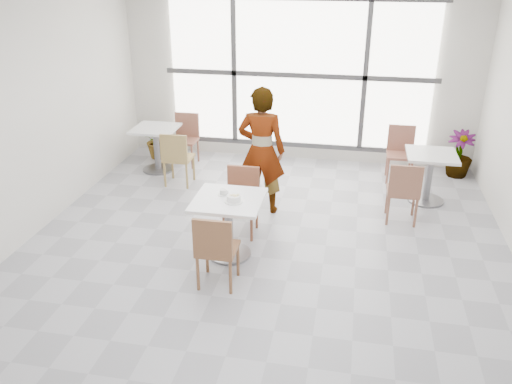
% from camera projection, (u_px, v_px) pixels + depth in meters
% --- Properties ---
extents(floor, '(7.00, 7.00, 0.00)m').
position_uv_depth(floor, '(261.00, 257.00, 6.32)').
color(floor, '#9E9EA5').
rests_on(floor, ground).
extents(wall_back, '(6.00, 0.00, 6.00)m').
position_uv_depth(wall_back, '(299.00, 74.00, 8.84)').
color(wall_back, silver).
rests_on(wall_back, ground).
extents(wall_front, '(6.00, 0.00, 6.00)m').
position_uv_depth(wall_front, '(132.00, 362.00, 2.57)').
color(wall_front, silver).
rests_on(wall_front, ground).
extents(wall_left, '(0.00, 7.00, 7.00)m').
position_uv_depth(wall_left, '(13.00, 124.00, 6.22)').
color(wall_left, silver).
rests_on(wall_left, ground).
extents(window, '(4.60, 0.07, 2.52)m').
position_uv_depth(window, '(298.00, 75.00, 8.78)').
color(window, white).
rests_on(window, ground).
extents(main_table, '(0.80, 0.80, 0.75)m').
position_uv_depth(main_table, '(229.00, 216.00, 6.17)').
color(main_table, white).
rests_on(main_table, ground).
extents(chair_near, '(0.42, 0.42, 0.87)m').
position_uv_depth(chair_near, '(216.00, 247.00, 5.56)').
color(chair_near, brown).
rests_on(chair_near, ground).
extents(chair_far, '(0.42, 0.42, 0.87)m').
position_uv_depth(chair_far, '(242.00, 196.00, 6.75)').
color(chair_far, brown).
rests_on(chair_far, ground).
extents(oatmeal_bowl, '(0.21, 0.21, 0.10)m').
position_uv_depth(oatmeal_bowl, '(234.00, 198.00, 5.98)').
color(oatmeal_bowl, white).
rests_on(oatmeal_bowl, main_table).
extents(coffee_cup, '(0.16, 0.13, 0.07)m').
position_uv_depth(coffee_cup, '(223.00, 193.00, 6.16)').
color(coffee_cup, silver).
rests_on(coffee_cup, main_table).
extents(person, '(0.65, 0.43, 1.78)m').
position_uv_depth(person, '(262.00, 151.00, 7.15)').
color(person, black).
rests_on(person, ground).
extents(bg_table_left, '(0.70, 0.70, 0.75)m').
position_uv_depth(bg_table_left, '(156.00, 143.00, 8.71)').
color(bg_table_left, silver).
rests_on(bg_table_left, ground).
extents(bg_table_right, '(0.70, 0.70, 0.75)m').
position_uv_depth(bg_table_right, '(430.00, 171.00, 7.58)').
color(bg_table_right, silver).
rests_on(bg_table_right, ground).
extents(bg_chair_left_near, '(0.42, 0.42, 0.87)m').
position_uv_depth(bg_chair_left_near, '(177.00, 156.00, 8.11)').
color(bg_chair_left_near, '#A2854A').
rests_on(bg_chair_left_near, ground).
extents(bg_chair_left_far, '(0.42, 0.42, 0.87)m').
position_uv_depth(bg_chair_left_far, '(186.00, 135.00, 9.03)').
color(bg_chair_left_far, '#8C5543').
rests_on(bg_chair_left_far, ground).
extents(bg_chair_right_near, '(0.42, 0.42, 0.87)m').
position_uv_depth(bg_chair_right_near, '(404.00, 189.00, 6.94)').
color(bg_chair_right_near, brown).
rests_on(bg_chair_right_near, ground).
extents(bg_chair_right_far, '(0.42, 0.42, 0.87)m').
position_uv_depth(bg_chair_right_far, '(400.00, 149.00, 8.37)').
color(bg_chair_right_far, '#945A48').
rests_on(bg_chair_right_far, ground).
extents(plant_left, '(0.72, 0.66, 0.69)m').
position_uv_depth(plant_left, '(160.00, 139.00, 9.32)').
color(plant_left, '#557D47').
rests_on(plant_left, ground).
extents(plant_right, '(0.49, 0.49, 0.76)m').
position_uv_depth(plant_right, '(459.00, 154.00, 8.52)').
color(plant_right, '#4D753C').
rests_on(plant_right, ground).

